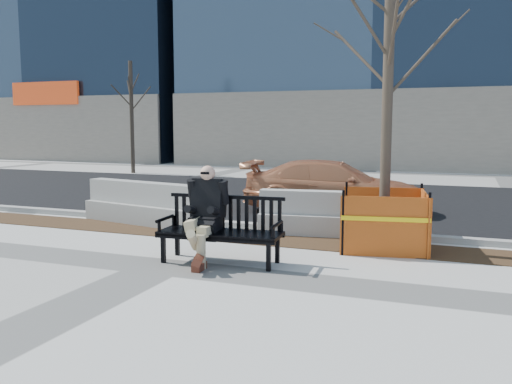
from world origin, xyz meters
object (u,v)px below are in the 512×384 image
Objects in this scene: bench at (220,263)px; seated_man at (206,261)px; jersey_barrier_left at (147,224)px; sedan at (333,212)px; jersey_barrier_right at (338,236)px; tree_fence at (383,248)px.

seated_man is at bearing 168.56° from bench.
jersey_barrier_left is (-2.80, 2.61, 0.00)m from seated_man.
jersey_barrier_left is at bearing 132.92° from seated_man.
sedan is 3.06m from jersey_barrier_right.
tree_fence is 4.18m from sedan.
tree_fence is at bearing 33.42° from seated_man.
bench is 0.36× the size of tree_fence.
bench is 0.61× the size of jersey_barrier_left.
tree_fence reaches higher than sedan.
sedan reaches higher than jersey_barrier_left.
jersey_barrier_right is (-1.03, 0.80, 0.00)m from tree_fence.
seated_man reaches higher than jersey_barrier_left.
jersey_barrier_left is at bearing 175.74° from jersey_barrier_right.
tree_fence is 1.69× the size of jersey_barrier_left.
bench is 4.06m from jersey_barrier_left.
seated_man is 5.85m from sedan.
tree_fence is (2.64, 2.03, 0.00)m from seated_man.
jersey_barrier_left is (-5.44, 0.57, 0.00)m from tree_fence.
seated_man is at bearing -126.81° from jersey_barrier_right.
tree_fence is (2.36, 2.07, 0.00)m from bench.
jersey_barrier_left is at bearing 135.26° from bench.
bench reaches higher than jersey_barrier_left.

